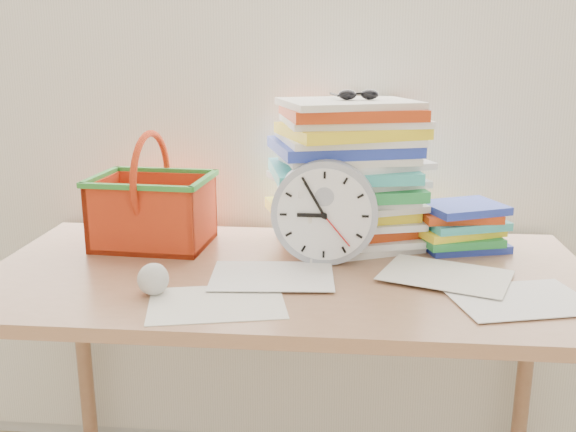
# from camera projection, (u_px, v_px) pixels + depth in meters

# --- Properties ---
(curtain) EXTENTS (2.40, 0.01, 2.50)m
(curtain) POSITION_uv_depth(u_px,v_px,m) (301.00, 28.00, 1.72)
(curtain) COLOR white
(curtain) RESTS_ON room_shell
(desk) EXTENTS (1.40, 0.70, 0.75)m
(desk) POSITION_uv_depth(u_px,v_px,m) (288.00, 300.00, 1.51)
(desk) COLOR #956546
(desk) RESTS_ON ground
(paper_stack) EXTENTS (0.45, 0.41, 0.37)m
(paper_stack) POSITION_uv_depth(u_px,v_px,m) (348.00, 174.00, 1.64)
(paper_stack) COLOR white
(paper_stack) RESTS_ON desk
(clock) EXTENTS (0.25, 0.05, 0.25)m
(clock) POSITION_uv_depth(u_px,v_px,m) (325.00, 212.00, 1.51)
(clock) COLOR #A0A5B2
(clock) RESTS_ON desk
(sunglasses) EXTENTS (0.14, 0.12, 0.03)m
(sunglasses) POSITION_uv_depth(u_px,v_px,m) (358.00, 95.00, 1.59)
(sunglasses) COLOR black
(sunglasses) RESTS_ON paper_stack
(book_stack) EXTENTS (0.28, 0.25, 0.12)m
(book_stack) POSITION_uv_depth(u_px,v_px,m) (459.00, 227.00, 1.63)
(book_stack) COLOR white
(book_stack) RESTS_ON desk
(basket) EXTENTS (0.31, 0.25, 0.29)m
(basket) POSITION_uv_depth(u_px,v_px,m) (152.00, 190.00, 1.64)
(basket) COLOR #E44116
(basket) RESTS_ON desk
(crumpled_ball) EXTENTS (0.07, 0.07, 0.07)m
(crumpled_ball) POSITION_uv_depth(u_px,v_px,m) (153.00, 279.00, 1.34)
(crumpled_ball) COLOR silver
(crumpled_ball) RESTS_ON desk
(scattered_papers) EXTENTS (1.26, 0.42, 0.02)m
(scattered_papers) POSITION_uv_depth(u_px,v_px,m) (288.00, 267.00, 1.49)
(scattered_papers) COLOR white
(scattered_papers) RESTS_ON desk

